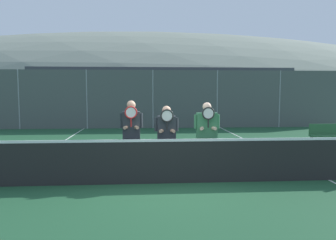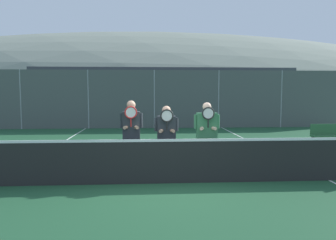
% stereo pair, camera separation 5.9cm
% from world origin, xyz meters
% --- Properties ---
extents(ground_plane, '(120.00, 120.00, 0.00)m').
position_xyz_m(ground_plane, '(0.00, 0.00, 0.00)').
color(ground_plane, '#1E4C2D').
extents(hill_distant, '(126.57, 70.32, 24.61)m').
position_xyz_m(hill_distant, '(0.00, 58.96, 0.00)').
color(hill_distant, gray).
rests_on(hill_distant, ground_plane).
extents(clubhouse_building, '(18.73, 5.50, 3.70)m').
position_xyz_m(clubhouse_building, '(0.86, 18.50, 1.87)').
color(clubhouse_building, tan).
rests_on(clubhouse_building, ground_plane).
extents(fence_back, '(21.57, 0.06, 3.19)m').
position_xyz_m(fence_back, '(0.00, 10.93, 1.60)').
color(fence_back, gray).
rests_on(fence_back, ground_plane).
extents(tennis_net, '(10.14, 0.09, 1.09)m').
position_xyz_m(tennis_net, '(0.00, 0.00, 0.51)').
color(tennis_net, gray).
rests_on(tennis_net, ground_plane).
extents(court_line_left_sideline, '(0.05, 16.00, 0.01)m').
position_xyz_m(court_line_left_sideline, '(-3.77, 3.00, 0.00)').
color(court_line_left_sideline, white).
rests_on(court_line_left_sideline, ground_plane).
extents(court_line_right_sideline, '(0.05, 16.00, 0.01)m').
position_xyz_m(court_line_right_sideline, '(3.77, 3.00, 0.00)').
color(court_line_right_sideline, white).
rests_on(court_line_right_sideline, ground_plane).
extents(player_leftmost, '(0.54, 0.34, 1.82)m').
position_xyz_m(player_leftmost, '(-0.77, 0.58, 1.07)').
color(player_leftmost, '#232838').
rests_on(player_leftmost, ground_plane).
extents(player_center_left, '(0.56, 0.34, 1.70)m').
position_xyz_m(player_center_left, '(0.05, 0.52, 1.01)').
color(player_center_left, black).
rests_on(player_center_left, ground_plane).
extents(player_center_right, '(0.61, 0.34, 1.78)m').
position_xyz_m(player_center_right, '(1.01, 0.52, 1.06)').
color(player_center_right, '#56565B').
rests_on(player_center_right, ground_plane).
extents(car_far_left, '(4.53, 2.09, 1.81)m').
position_xyz_m(car_far_left, '(-6.98, 13.72, 0.92)').
color(car_far_left, navy).
rests_on(car_far_left, ground_plane).
extents(car_left_of_center, '(4.45, 2.03, 1.69)m').
position_xyz_m(car_left_of_center, '(-1.92, 13.73, 0.87)').
color(car_left_of_center, '#285638').
rests_on(car_left_of_center, ground_plane).
extents(car_center, '(4.34, 1.90, 1.76)m').
position_xyz_m(car_center, '(3.05, 14.16, 0.90)').
color(car_center, navy).
rests_on(car_center, ground_plane).
extents(car_right_of_center, '(4.06, 2.04, 1.86)m').
position_xyz_m(car_right_of_center, '(7.82, 13.70, 0.94)').
color(car_right_of_center, silver).
rests_on(car_right_of_center, ground_plane).
extents(bench_courtside, '(1.77, 0.36, 0.85)m').
position_xyz_m(bench_courtside, '(6.42, 4.27, 0.46)').
color(bench_courtside, '#2D6038').
rests_on(bench_courtside, ground_plane).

